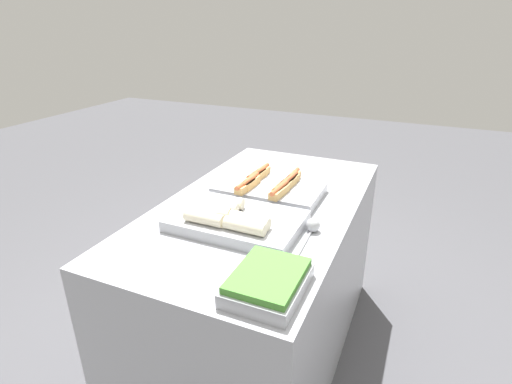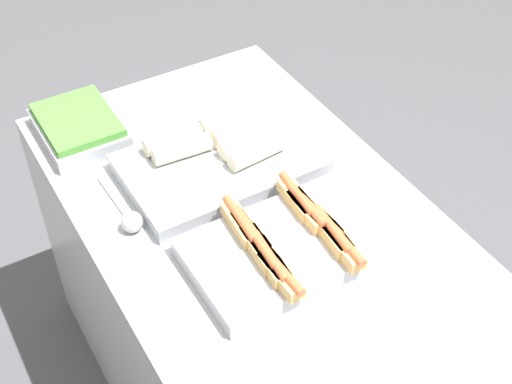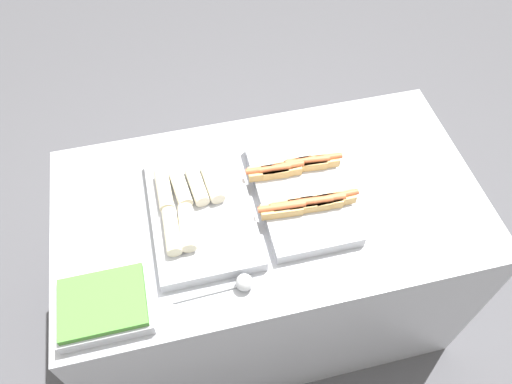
% 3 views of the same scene
% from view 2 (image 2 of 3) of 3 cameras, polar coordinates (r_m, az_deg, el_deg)
% --- Properties ---
extents(counter, '(1.59, 0.87, 0.90)m').
position_cam_2_polar(counter, '(2.23, 0.71, -10.86)').
color(counter, '#A8AAB2').
rests_on(counter, ground_plane).
extents(tray_hotdogs, '(0.37, 0.52, 0.10)m').
position_cam_2_polar(tray_hotdogs, '(1.79, 2.74, -4.13)').
color(tray_hotdogs, '#A8AAB2').
rests_on(tray_hotdogs, counter).
extents(tray_wraps, '(0.35, 0.54, 0.10)m').
position_cam_2_polar(tray_wraps, '(2.03, -2.88, 2.66)').
color(tray_wraps, '#A8AAB2').
rests_on(tray_wraps, counter).
extents(tray_side_front, '(0.29, 0.23, 0.07)m').
position_cam_2_polar(tray_side_front, '(2.21, -14.00, 5.07)').
color(tray_side_front, '#A8AAB2').
rests_on(tray_side_front, counter).
extents(serving_spoon_near, '(0.26, 0.06, 0.06)m').
position_cam_2_polar(serving_spoon_near, '(1.89, -10.04, -2.20)').
color(serving_spoon_near, '#B2B5BA').
rests_on(serving_spoon_near, counter).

